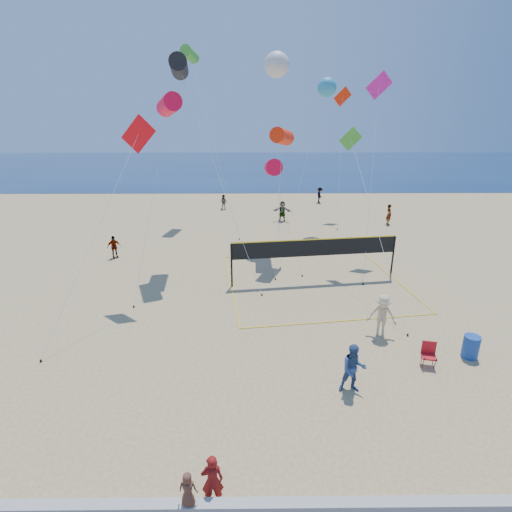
{
  "coord_description": "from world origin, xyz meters",
  "views": [
    {
      "loc": [
        -0.7,
        -9.69,
        9.06
      ],
      "look_at": [
        -0.59,
        2.0,
        4.83
      ],
      "focal_mm": 28.0,
      "sensor_mm": 36.0,
      "label": 1
    }
  ],
  "objects_px": {
    "trash_barrel": "(471,347)",
    "volleyball_net": "(315,252)",
    "woman": "(212,480)",
    "camp_chair": "(429,353)"
  },
  "relations": [
    {
      "from": "trash_barrel",
      "to": "volleyball_net",
      "type": "relative_size",
      "value": 0.09
    },
    {
      "from": "trash_barrel",
      "to": "volleyball_net",
      "type": "distance_m",
      "value": 9.09
    },
    {
      "from": "camp_chair",
      "to": "trash_barrel",
      "type": "xyz_separation_m",
      "value": [
        1.87,
        0.5,
        -0.08
      ]
    },
    {
      "from": "camp_chair",
      "to": "trash_barrel",
      "type": "distance_m",
      "value": 1.93
    },
    {
      "from": "woman",
      "to": "trash_barrel",
      "type": "xyz_separation_m",
      "value": [
        9.48,
        6.14,
        -0.28
      ]
    },
    {
      "from": "woman",
      "to": "camp_chair",
      "type": "relative_size",
      "value": 1.4
    },
    {
      "from": "woman",
      "to": "trash_barrel",
      "type": "bearing_deg",
      "value": -153.46
    },
    {
      "from": "trash_barrel",
      "to": "camp_chair",
      "type": "bearing_deg",
      "value": -164.92
    },
    {
      "from": "camp_chair",
      "to": "volleyball_net",
      "type": "xyz_separation_m",
      "value": [
        -3.17,
        7.96,
        1.21
      ]
    },
    {
      "from": "woman",
      "to": "volleyball_net",
      "type": "bearing_deg",
      "value": -114.48
    }
  ]
}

